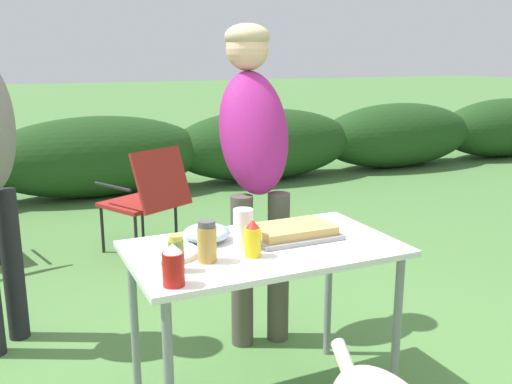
% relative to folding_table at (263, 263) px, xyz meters
% --- Properties ---
extents(shrub_hedge, '(14.40, 0.90, 0.87)m').
position_rel_folding_table_xyz_m(shrub_hedge, '(0.00, 4.20, -0.23)').
color(shrub_hedge, '#1E4219').
rests_on(shrub_hedge, ground).
extents(folding_table, '(1.10, 0.64, 0.74)m').
position_rel_folding_table_xyz_m(folding_table, '(0.00, 0.00, 0.00)').
color(folding_table, silver).
rests_on(folding_table, ground).
extents(food_tray, '(0.37, 0.24, 0.06)m').
position_rel_folding_table_xyz_m(food_tray, '(0.16, 0.04, 0.10)').
color(food_tray, '#9E9EA3').
rests_on(food_tray, folding_table).
extents(plate_stack, '(0.23, 0.23, 0.02)m').
position_rel_folding_table_xyz_m(plate_stack, '(-0.39, 0.05, 0.09)').
color(plate_stack, white).
rests_on(plate_stack, folding_table).
extents(mixing_bowl, '(0.20, 0.20, 0.07)m').
position_rel_folding_table_xyz_m(mixing_bowl, '(-0.19, 0.15, 0.11)').
color(mixing_bowl, '#99B2CC').
rests_on(mixing_bowl, folding_table).
extents(paper_cup_stack, '(0.08, 0.08, 0.16)m').
position_rel_folding_table_xyz_m(paper_cup_stack, '(-0.09, 0.01, 0.16)').
color(paper_cup_stack, white).
rests_on(paper_cup_stack, folding_table).
extents(mustard_bottle, '(0.06, 0.06, 0.15)m').
position_rel_folding_table_xyz_m(mustard_bottle, '(-0.09, -0.09, 0.15)').
color(mustard_bottle, yellow).
rests_on(mustard_bottle, folding_table).
extents(relish_jar, '(0.06, 0.06, 0.14)m').
position_rel_folding_table_xyz_m(relish_jar, '(-0.41, -0.12, 0.14)').
color(relish_jar, olive).
rests_on(relish_jar, folding_table).
extents(ketchup_bottle, '(0.08, 0.08, 0.15)m').
position_rel_folding_table_xyz_m(ketchup_bottle, '(-0.45, -0.24, 0.15)').
color(ketchup_bottle, red).
rests_on(ketchup_bottle, folding_table).
extents(spice_jar, '(0.07, 0.07, 0.16)m').
position_rel_folding_table_xyz_m(spice_jar, '(-0.27, -0.07, 0.16)').
color(spice_jar, '#B2893D').
rests_on(spice_jar, folding_table).
extents(standing_person_in_red_jacket, '(0.43, 0.53, 1.66)m').
position_rel_folding_table_xyz_m(standing_person_in_red_jacket, '(0.25, 0.65, 0.38)').
color(standing_person_in_red_jacket, '#4C473D').
rests_on(standing_person_in_red_jacket, ground).
extents(camp_chair_green_behind_table, '(0.68, 0.73, 0.83)m').
position_rel_folding_table_xyz_m(camp_chair_green_behind_table, '(0.03, 2.13, -0.20)').
color(camp_chair_green_behind_table, maroon).
rests_on(camp_chair_green_behind_table, ground).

